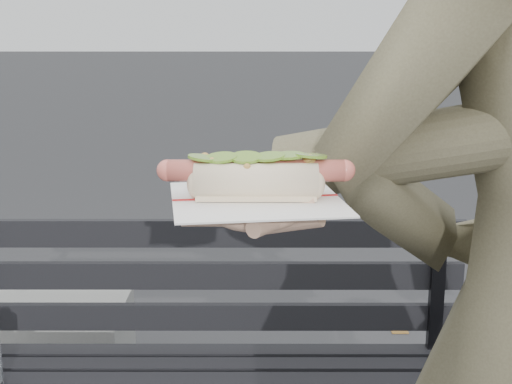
# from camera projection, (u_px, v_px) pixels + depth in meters

# --- Properties ---
(park_bench) EXTENTS (1.50, 0.44, 0.88)m
(park_bench) POSITION_uv_depth(u_px,v_px,m) (201.00, 352.00, 2.00)
(park_bench) COLOR black
(park_bench) RESTS_ON ground
(held_hotdog) EXTENTS (0.64, 0.32, 0.20)m
(held_hotdog) POSITION_uv_depth(u_px,v_px,m) (420.00, 152.00, 0.88)
(held_hotdog) COLOR #494531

